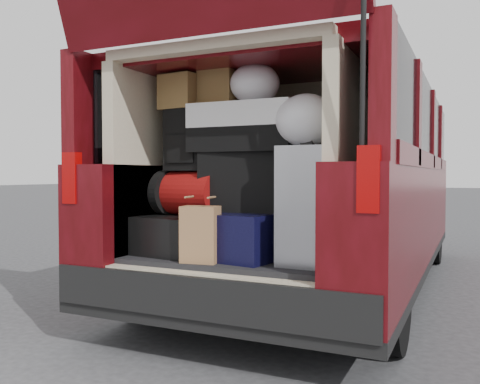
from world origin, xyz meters
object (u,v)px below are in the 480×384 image
at_px(navy_hardshell, 247,234).
at_px(kraft_bag, 200,234).
at_px(twotone_duffel, 246,128).
at_px(black_hardshell, 186,234).
at_px(backpack, 188,140).
at_px(black_soft_case, 245,182).
at_px(silver_roller, 312,205).
at_px(red_duffel, 192,193).

distance_m(navy_hardshell, kraft_bag, 0.34).
height_order(kraft_bag, twotone_duffel, twotone_duffel).
bearing_deg(black_hardshell, backpack, 58.19).
bearing_deg(black_soft_case, navy_hardshell, -51.76).
height_order(silver_roller, red_duffel, silver_roller).
bearing_deg(kraft_bag, black_soft_case, 61.72).
height_order(navy_hardshell, silver_roller, silver_roller).
xyz_separation_m(silver_roller, twotone_duffel, (-0.44, 0.09, 0.45)).
distance_m(black_hardshell, backpack, 0.59).
height_order(red_duffel, backpack, backpack).
xyz_separation_m(kraft_bag, backpack, (-0.25, 0.29, 0.55)).
bearing_deg(twotone_duffel, black_soft_case, 161.24).
bearing_deg(black_soft_case, black_hardshell, -176.64).
xyz_separation_m(navy_hardshell, silver_roller, (0.42, -0.07, 0.19)).
bearing_deg(backpack, black_hardshell, -122.96).
relative_size(navy_hardshell, black_soft_case, 1.24).
distance_m(silver_roller, backpack, 0.91).
height_order(black_hardshell, twotone_duffel, twotone_duffel).
bearing_deg(twotone_duffel, red_duffel, -175.50).
bearing_deg(black_hardshell, navy_hardshell, 11.18).
xyz_separation_m(black_hardshell, red_duffel, (0.03, 0.01, 0.26)).
distance_m(black_soft_case, backpack, 0.46).
bearing_deg(red_duffel, backpack, -156.12).
relative_size(black_hardshell, navy_hardshell, 0.95).
relative_size(navy_hardshell, red_duffel, 1.43).
relative_size(red_duffel, backpack, 1.12).
distance_m(silver_roller, twotone_duffel, 0.63).
xyz_separation_m(navy_hardshell, kraft_bag, (-0.15, -0.30, 0.02)).
bearing_deg(navy_hardshell, kraft_bag, -106.17).
relative_size(black_hardshell, kraft_bag, 1.86).
xyz_separation_m(silver_roller, red_duffel, (-0.80, 0.06, 0.05)).
relative_size(red_duffel, twotone_duffel, 0.66).
distance_m(silver_roller, kraft_bag, 0.64).
bearing_deg(navy_hardshell, twotone_duffel, 127.03).
bearing_deg(red_duffel, twotone_duffel, 15.35).
bearing_deg(black_soft_case, backpack, -177.80).
relative_size(silver_roller, kraft_bag, 2.04).
bearing_deg(black_hardshell, kraft_bag, -39.06).
xyz_separation_m(kraft_bag, red_duffel, (-0.23, 0.30, 0.22)).
bearing_deg(twotone_duffel, black_hardshell, -173.80).
bearing_deg(black_soft_case, silver_roller, -15.81).
relative_size(black_hardshell, twotone_duffel, 0.90).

